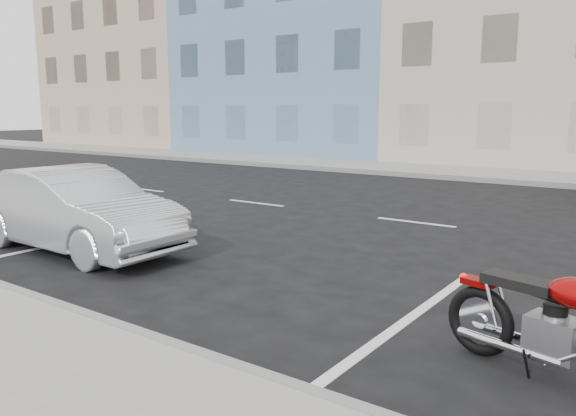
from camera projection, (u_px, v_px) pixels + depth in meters
name	position (u px, v px, depth m)	size (l,w,h in m)	color
ground	(524.00, 235.00, 9.79)	(120.00, 120.00, 0.00)	black
sidewalk_far	(434.00, 171.00, 19.61)	(80.00, 3.40, 0.15)	gray
curb_far	(415.00, 175.00, 18.25)	(80.00, 0.12, 0.16)	gray
bldg_far_west	(173.00, 51.00, 36.73)	(12.00, 12.00, 12.00)	tan
bldg_blue	(330.00, 28.00, 29.76)	(12.00, 12.00, 13.00)	#6083A8
sedan_silver	(75.00, 210.00, 8.64)	(1.36, 3.90, 1.29)	#B8BBC0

